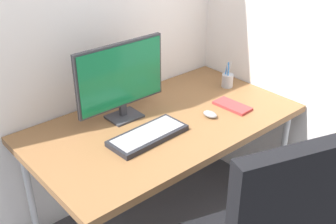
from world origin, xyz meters
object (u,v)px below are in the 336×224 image
monitor (121,78)px  pen_holder (227,80)px  notebook (232,106)px  mouse (210,114)px  keyboard (148,135)px

monitor → pen_holder: (0.73, -0.11, -0.19)m
pen_holder → notebook: pen_holder is taller
monitor → mouse: 0.52m
keyboard → mouse: mouse is taller
mouse → notebook: (0.18, -0.00, -0.01)m
mouse → pen_holder: bearing=23.8°
keyboard → pen_holder: 0.78m
pen_holder → notebook: (-0.19, -0.21, -0.04)m
notebook → pen_holder: bearing=44.8°
keyboard → mouse: (0.39, -0.05, 0.00)m
pen_holder → mouse: bearing=-150.8°
notebook → keyboard: bearing=171.4°
monitor → pen_holder: size_ratio=3.15×
monitor → notebook: (0.54, -0.32, -0.22)m
mouse → notebook: bearing=-6.3°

